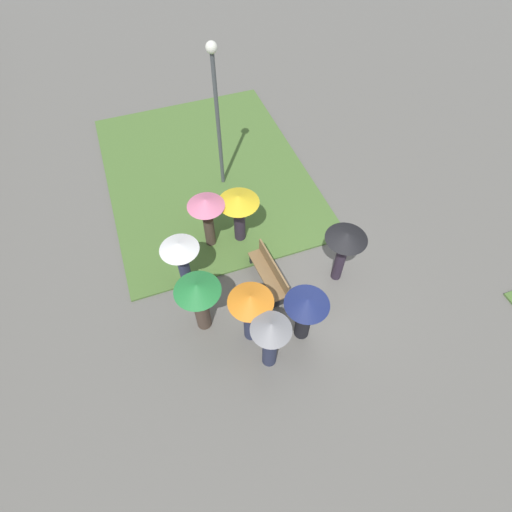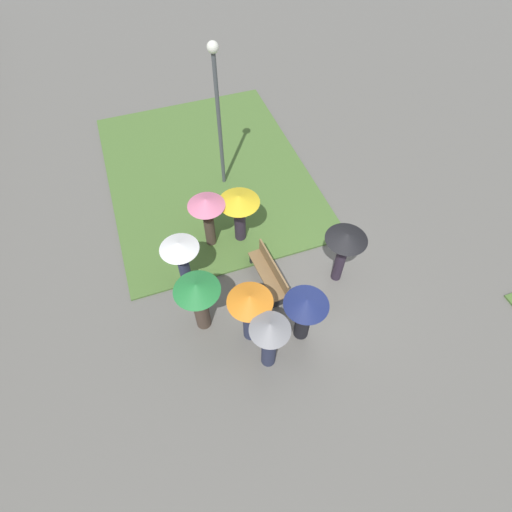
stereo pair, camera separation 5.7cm
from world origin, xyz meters
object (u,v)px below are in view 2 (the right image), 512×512
(crowd_person_orange, at_px, (250,308))
(crowd_person_pink, at_px, (207,211))
(park_bench, at_px, (270,272))
(crowd_person_grey, at_px, (270,337))
(crowd_person_yellow, at_px, (239,207))
(crowd_person_navy, at_px, (305,310))
(lamp_post, at_px, (218,103))
(crowd_person_green, at_px, (198,297))
(crowd_person_white, at_px, (181,255))
(crowd_person_black, at_px, (345,245))

(crowd_person_orange, relative_size, crowd_person_pink, 1.01)
(park_bench, height_order, crowd_person_grey, crowd_person_grey)
(crowd_person_yellow, bearing_deg, crowd_person_orange, 39.56)
(crowd_person_navy, distance_m, crowd_person_pink, 4.00)
(lamp_post, relative_size, crowd_person_green, 2.52)
(crowd_person_navy, xyz_separation_m, crowd_person_white, (-2.54, -2.45, 0.13))
(crowd_person_white, relative_size, crowd_person_green, 0.96)
(park_bench, height_order, crowd_person_white, crowd_person_white)
(crowd_person_navy, xyz_separation_m, crowd_person_pink, (-3.74, -1.40, 0.22))
(crowd_person_green, bearing_deg, park_bench, -140.30)
(lamp_post, xyz_separation_m, crowd_person_green, (5.09, -2.09, -1.70))
(crowd_person_pink, distance_m, crowd_person_grey, 4.17)
(lamp_post, xyz_separation_m, crowd_person_grey, (6.65, -0.83, -1.72))
(crowd_person_navy, relative_size, crowd_person_black, 0.89)
(crowd_person_pink, relative_size, crowd_person_green, 1.00)
(park_bench, xyz_separation_m, crowd_person_pink, (-1.94, -1.19, 0.98))
(crowd_person_white, xyz_separation_m, crowd_person_yellow, (-1.09, 1.96, 0.03))
(crowd_person_white, distance_m, crowd_person_black, 4.31)
(crowd_person_navy, bearing_deg, crowd_person_pink, -23.04)
(crowd_person_orange, bearing_deg, crowd_person_black, 43.18)
(crowd_person_green, bearing_deg, crowd_person_white, -63.09)
(crowd_person_orange, relative_size, crowd_person_yellow, 1.05)
(crowd_person_pink, bearing_deg, crowd_person_grey, -110.26)
(crowd_person_orange, bearing_deg, crowd_person_pink, 118.80)
(crowd_person_orange, height_order, crowd_person_pink, crowd_person_orange)
(crowd_person_grey, relative_size, crowd_person_yellow, 1.08)
(crowd_person_black, bearing_deg, crowd_person_yellow, -117.96)
(crowd_person_pink, xyz_separation_m, crowd_person_white, (1.20, -1.05, -0.09))
(crowd_person_navy, bearing_deg, crowd_person_yellow, -35.99)
(crowd_person_grey, bearing_deg, crowd_person_orange, 174.86)
(lamp_post, distance_m, crowd_person_green, 5.76)
(crowd_person_grey, bearing_deg, park_bench, 141.56)
(crowd_person_pink, bearing_deg, crowd_person_navy, -94.19)
(crowd_person_grey, bearing_deg, crowd_person_black, 104.92)
(park_bench, relative_size, crowd_person_grey, 0.92)
(crowd_person_navy, bearing_deg, park_bench, -36.78)
(crowd_person_black, bearing_deg, crowd_person_white, -87.53)
(crowd_person_pink, height_order, crowd_person_white, crowd_person_pink)
(crowd_person_orange, xyz_separation_m, crowd_person_green, (-0.72, -1.08, 0.01))
(crowd_person_white, bearing_deg, crowd_person_orange, 115.02)
(lamp_post, bearing_deg, crowd_person_navy, 2.23)
(crowd_person_pink, bearing_deg, crowd_person_white, -155.88)
(lamp_post, distance_m, crowd_person_pink, 3.19)
(crowd_person_black, bearing_deg, crowd_person_orange, -54.04)
(park_bench, height_order, crowd_person_navy, crowd_person_navy)
(lamp_post, bearing_deg, crowd_person_white, -30.86)
(crowd_person_navy, bearing_deg, crowd_person_orange, 27.95)
(park_bench, xyz_separation_m, crowd_person_green, (0.66, -2.12, 0.90))
(crowd_person_white, bearing_deg, crowd_person_yellow, -155.26)
(crowd_person_pink, xyz_separation_m, crowd_person_grey, (4.16, 0.33, -0.09))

